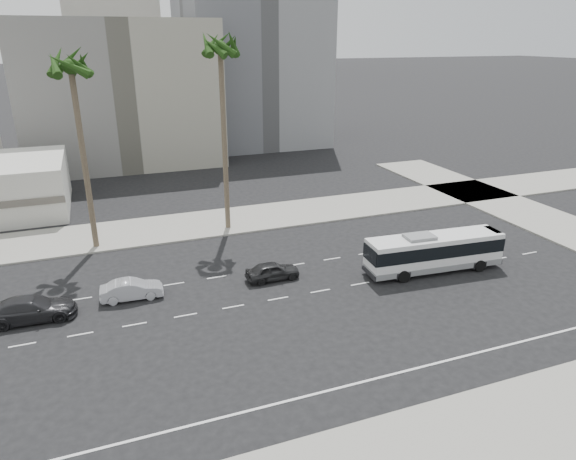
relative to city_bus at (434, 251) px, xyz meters
name	(u,v)px	position (x,y,z in m)	size (l,w,h in m)	color
ground	(360,284)	(-5.93, -0.07, -1.52)	(700.00, 700.00, 0.00)	black
sidewalk_north	(283,214)	(-5.93, 15.43, -1.45)	(120.00, 7.00, 0.15)	gray
sidewalk_south	(536,439)	(-5.93, -15.57, -1.45)	(120.00, 7.00, 0.15)	gray
midrise_beige_west	(120,93)	(-17.93, 44.93, 7.48)	(24.00, 18.00, 18.00)	gray
midrise_gray_center	(250,57)	(2.07, 51.93, 11.48)	(20.00, 20.00, 26.00)	slate
highrise_far	(248,9)	(64.07, 259.93, 28.48)	(22.00, 22.00, 60.00)	slate
city_bus	(434,251)	(0.00, 0.00, 0.00)	(10.23, 2.99, 2.90)	silver
car_a	(272,271)	(-11.33, 2.76, -0.88)	(3.77, 1.52, 1.28)	#262627
car_b	(132,290)	(-20.76, 3.33, -0.88)	(3.92, 1.37, 1.29)	#B2B3BA
car_c	(31,309)	(-26.59, 2.69, -0.78)	(5.10, 2.07, 1.48)	#252528
palm_near	(220,52)	(-11.73, 13.65, 13.26)	(4.84, 4.84, 16.31)	brown
palm_mid	(71,71)	(-22.75, 13.18, 12.10)	(4.90, 4.90, 15.14)	brown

